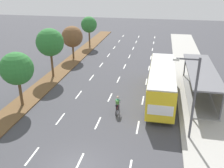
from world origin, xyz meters
TOP-DOWN VIEW (x-y plane):
  - median_strip at (-8.30, 20.00)m, footprint 2.60×52.00m
  - sidewalk_right at (9.25, 20.00)m, footprint 4.50×52.00m
  - lane_divider_left at (-3.50, 18.87)m, footprint 0.14×48.74m
  - lane_divider_center at (0.00, 18.87)m, footprint 0.14×48.74m
  - lane_divider_right at (3.50, 18.87)m, footprint 0.14×48.74m
  - bus_shelter at (9.53, 13.44)m, footprint 2.90×11.33m
  - bus at (5.25, 11.84)m, footprint 2.54×11.29m
  - cyclist at (1.35, 7.97)m, footprint 0.46×1.82m
  - median_tree_second at (-8.12, 7.48)m, footprint 3.12×3.12m
  - median_tree_third at (-8.41, 15.53)m, footprint 3.39×3.39m
  - median_tree_fourth at (-8.52, 23.58)m, footprint 3.24×3.24m
  - median_tree_fifth at (-8.19, 31.63)m, footprint 2.89×2.89m
  - streetlight at (7.42, 5.06)m, footprint 1.91×0.24m

SIDE VIEW (x-z plane):
  - lane_divider_left at x=-3.50m, z-range 0.00..0.01m
  - lane_divider_center at x=0.00m, z-range 0.00..0.01m
  - lane_divider_right at x=3.50m, z-range 0.00..0.01m
  - median_strip at x=-8.30m, z-range 0.00..0.12m
  - sidewalk_right at x=9.25m, z-range 0.00..0.15m
  - cyclist at x=1.35m, z-range -0.06..1.65m
  - bus_shelter at x=9.53m, z-range 0.44..3.30m
  - bus at x=5.25m, z-range 0.38..3.75m
  - median_tree_fourth at x=-8.52m, z-range 1.01..6.05m
  - streetlight at x=7.42m, z-range 0.64..7.14m
  - median_tree_second at x=-8.12m, z-range 1.23..6.61m
  - median_tree_fifth at x=-8.19m, z-range 1.35..6.74m
  - median_tree_third at x=-8.41m, z-range 1.46..7.57m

